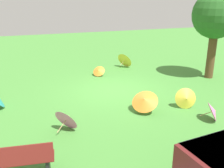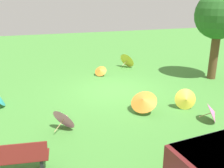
# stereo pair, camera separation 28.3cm
# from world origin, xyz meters

# --- Properties ---
(ground) EXTENTS (40.00, 40.00, 0.00)m
(ground) POSITION_xyz_m (0.00, 0.00, 0.00)
(ground) COLOR #478C38
(park_bench) EXTENTS (1.65, 0.71, 0.90)m
(park_bench) POSITION_xyz_m (4.15, 4.64, 0.47)
(park_bench) COLOR maroon
(park_bench) RESTS_ON ground
(shade_tree) EXTENTS (2.32, 2.32, 4.33)m
(shade_tree) POSITION_xyz_m (-5.28, -0.13, 3.11)
(shade_tree) COLOR brown
(shade_tree) RESTS_ON ground
(parasol_orange_0) EXTENTS (0.84, 0.83, 0.56)m
(parasol_orange_0) POSITION_xyz_m (0.01, -2.37, 0.30)
(parasol_orange_0) COLOR tan
(parasol_orange_0) RESTS_ON ground
(parasol_orange_1) EXTENTS (1.28, 1.28, 0.83)m
(parasol_orange_1) POSITION_xyz_m (-0.16, 2.49, 0.47)
(parasol_orange_1) COLOR tan
(parasol_orange_1) RESTS_ON ground
(parasol_yellow_0) EXTENTS (0.87, 0.77, 0.79)m
(parasol_yellow_0) POSITION_xyz_m (-1.76, 2.73, 0.40)
(parasol_yellow_0) COLOR tan
(parasol_yellow_0) RESTS_ON ground
(parasol_pink_0) EXTENTS (0.72, 0.81, 0.68)m
(parasol_pink_0) POSITION_xyz_m (-2.04, 3.87, 0.34)
(parasol_pink_0) COLOR tan
(parasol_pink_0) RESTS_ON ground
(parasol_pink_1) EXTENTS (0.90, 0.95, 0.78)m
(parasol_pink_1) POSITION_xyz_m (2.66, 2.77, 0.39)
(parasol_pink_1) COLOR tan
(parasol_pink_1) RESTS_ON ground
(parasol_yellow_1) EXTENTS (1.00, 1.12, 0.92)m
(parasol_yellow_1) POSITION_xyz_m (-2.06, -3.59, 0.46)
(parasol_yellow_1) COLOR tan
(parasol_yellow_1) RESTS_ON ground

